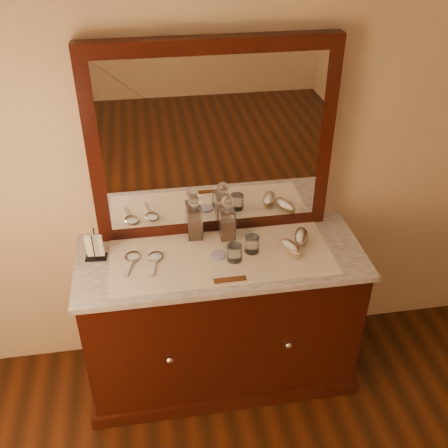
{
  "coord_description": "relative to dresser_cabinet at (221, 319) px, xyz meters",
  "views": [
    {
      "loc": [
        -0.32,
        -0.11,
        2.43
      ],
      "look_at": [
        0.0,
        1.85,
        1.1
      ],
      "focal_mm": 41.95,
      "sensor_mm": 36.0,
      "label": 1
    }
  ],
  "objects": [
    {
      "name": "dresser_cabinet",
      "position": [
        0.0,
        0.0,
        0.0
      ],
      "size": [
        1.4,
        0.55,
        0.82
      ],
      "primitive_type": "cube",
      "color": "black",
      "rests_on": "floor"
    },
    {
      "name": "dresser_plinth",
      "position": [
        0.0,
        0.0,
        -0.37
      ],
      "size": [
        1.46,
        0.59,
        0.08
      ],
      "primitive_type": "cube",
      "color": "black",
      "rests_on": "floor"
    },
    {
      "name": "knob_left",
      "position": [
        -0.3,
        -0.28,
        0.04
      ],
      "size": [
        0.04,
        0.04,
        0.04
      ],
      "primitive_type": "sphere",
      "color": "silver",
      "rests_on": "dresser_cabinet"
    },
    {
      "name": "knob_right",
      "position": [
        0.3,
        -0.28,
        0.04
      ],
      "size": [
        0.04,
        0.04,
        0.04
      ],
      "primitive_type": "sphere",
      "color": "silver",
      "rests_on": "dresser_cabinet"
    },
    {
      "name": "marble_top",
      "position": [
        0.0,
        0.0,
        0.42
      ],
      "size": [
        1.44,
        0.59,
        0.03
      ],
      "primitive_type": "cube",
      "color": "white",
      "rests_on": "dresser_cabinet"
    },
    {
      "name": "mirror_frame",
      "position": [
        0.0,
        0.25,
        0.94
      ],
      "size": [
        1.2,
        0.08,
        1.0
      ],
      "primitive_type": "cube",
      "color": "black",
      "rests_on": "marble_top"
    },
    {
      "name": "mirror_glass",
      "position": [
        0.0,
        0.21,
        0.94
      ],
      "size": [
        1.06,
        0.01,
        0.86
      ],
      "primitive_type": "cube",
      "color": "white",
      "rests_on": "marble_top"
    },
    {
      "name": "lace_runner",
      "position": [
        0.0,
        -0.02,
        0.44
      ],
      "size": [
        1.1,
        0.45,
        0.0
      ],
      "primitive_type": "cube",
      "color": "silver",
      "rests_on": "marble_top"
    },
    {
      "name": "pin_dish",
      "position": [
        -0.01,
        -0.02,
        0.45
      ],
      "size": [
        0.09,
        0.09,
        0.01
      ],
      "primitive_type": "cylinder",
      "rotation": [
        0.0,
        0.0,
        -0.29
      ],
      "color": "white",
      "rests_on": "lace_runner"
    },
    {
      "name": "comb",
      "position": [
        0.01,
        -0.21,
        0.45
      ],
      "size": [
        0.15,
        0.03,
        0.01
      ],
      "primitive_type": "cube",
      "rotation": [
        0.0,
        0.0,
        0.0
      ],
      "color": "brown",
      "rests_on": "lace_runner"
    },
    {
      "name": "napkin_rack",
      "position": [
        -0.61,
        0.07,
        0.5
      ],
      "size": [
        0.11,
        0.07,
        0.16
      ],
      "color": "black",
      "rests_on": "marble_top"
    },
    {
      "name": "decanter_left",
      "position": [
        -0.11,
        0.17,
        0.54
      ],
      "size": [
        0.08,
        0.08,
        0.25
      ],
      "color": "#8C4214",
      "rests_on": "lace_runner"
    },
    {
      "name": "decanter_right",
      "position": [
        0.06,
        0.13,
        0.54
      ],
      "size": [
        0.08,
        0.08,
        0.25
      ],
      "color": "#8C4214",
      "rests_on": "lace_runner"
    },
    {
      "name": "brush_near",
      "position": [
        0.35,
        -0.03,
        0.47
      ],
      "size": [
        0.12,
        0.17,
        0.04
      ],
      "color": "#9D8260",
      "rests_on": "lace_runner"
    },
    {
      "name": "brush_far",
      "position": [
        0.43,
        0.05,
        0.47
      ],
      "size": [
        0.11,
        0.17,
        0.04
      ],
      "color": "#9D8260",
      "rests_on": "lace_runner"
    },
    {
      "name": "hand_mirror_outer",
      "position": [
        -0.44,
        0.02,
        0.45
      ],
      "size": [
        0.1,
        0.21,
        0.02
      ],
      "color": "silver",
      "rests_on": "lace_runner"
    },
    {
      "name": "hand_mirror_inner",
      "position": [
        -0.33,
        0.0,
        0.45
      ],
      "size": [
        0.09,
        0.2,
        0.02
      ],
      "color": "silver",
      "rests_on": "lace_runner"
    },
    {
      "name": "tumblers",
      "position": [
        0.11,
        -0.03,
        0.49
      ],
      "size": [
        0.17,
        0.13,
        0.09
      ],
      "color": "white",
      "rests_on": "lace_runner"
    }
  ]
}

